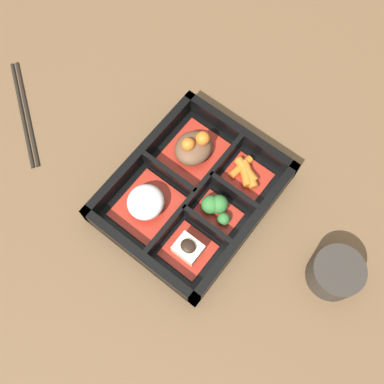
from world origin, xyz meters
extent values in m
plane|color=brown|center=(0.00, 0.00, 0.00)|extent=(3.00, 3.00, 0.00)
cube|color=black|center=(0.00, 0.00, 0.01)|extent=(0.28, 0.23, 0.01)
cube|color=black|center=(0.00, -0.11, 0.02)|extent=(0.28, 0.01, 0.04)
cube|color=black|center=(0.00, 0.11, 0.02)|extent=(0.28, 0.01, 0.04)
cube|color=black|center=(-0.13, 0.00, 0.02)|extent=(0.01, 0.23, 0.04)
cube|color=black|center=(0.13, 0.00, 0.02)|extent=(0.01, 0.23, 0.04)
cube|color=black|center=(0.00, -0.01, 0.02)|extent=(0.25, 0.01, 0.04)
cube|color=black|center=(-0.03, -0.05, 0.02)|extent=(0.01, 0.09, 0.04)
cube|color=black|center=(0.04, -0.05, 0.02)|extent=(0.01, 0.09, 0.04)
cube|color=black|center=(0.00, 0.05, 0.02)|extent=(0.01, 0.11, 0.04)
cube|color=maroon|center=(-0.06, 0.04, 0.01)|extent=(0.10, 0.09, 0.01)
ellipsoid|color=silver|center=(-0.06, 0.04, 0.03)|extent=(0.06, 0.06, 0.04)
cube|color=maroon|center=(0.06, 0.04, 0.01)|extent=(0.10, 0.09, 0.01)
ellipsoid|color=brown|center=(0.06, 0.04, 0.03)|extent=(0.07, 0.06, 0.03)
sphere|color=#D1661E|center=(0.08, 0.04, 0.05)|extent=(0.02, 0.02, 0.02)
sphere|color=#D1661E|center=(0.05, 0.05, 0.05)|extent=(0.02, 0.02, 0.02)
cube|color=maroon|center=(-0.08, -0.05, 0.01)|extent=(0.07, 0.07, 0.01)
cube|color=beige|center=(-0.08, -0.05, 0.03)|extent=(0.03, 0.04, 0.02)
ellipsoid|color=black|center=(-0.08, -0.05, 0.04)|extent=(0.02, 0.02, 0.01)
cube|color=maroon|center=(0.00, -0.05, 0.01)|extent=(0.05, 0.07, 0.01)
sphere|color=#2D6B2D|center=(0.01, -0.05, 0.03)|extent=(0.03, 0.03, 0.03)
sphere|color=#2D6B2D|center=(0.01, -0.05, 0.03)|extent=(0.03, 0.03, 0.03)
sphere|color=#2D6B2D|center=(-0.01, -0.07, 0.03)|extent=(0.02, 0.02, 0.02)
sphere|color=#2D6B2D|center=(0.00, -0.04, 0.03)|extent=(0.03, 0.03, 0.03)
cube|color=maroon|center=(0.08, -0.05, 0.01)|extent=(0.06, 0.07, 0.01)
cylinder|color=#D1661E|center=(0.08, -0.05, 0.02)|extent=(0.04, 0.04, 0.02)
cylinder|color=#D1661E|center=(0.09, -0.05, 0.02)|extent=(0.03, 0.05, 0.02)
cylinder|color=#D1661E|center=(0.09, -0.04, 0.02)|extent=(0.05, 0.02, 0.01)
cylinder|color=#D1661E|center=(0.08, -0.05, 0.02)|extent=(0.04, 0.05, 0.02)
cylinder|color=#2D2823|center=(0.03, -0.25, 0.03)|extent=(0.08, 0.08, 0.05)
cylinder|color=#597A38|center=(0.03, -0.25, 0.05)|extent=(0.06, 0.06, 0.01)
cylinder|color=black|center=(-0.06, 0.34, 0.00)|extent=(0.13, 0.19, 0.01)
cylinder|color=black|center=(-0.05, 0.33, 0.00)|extent=(0.13, 0.19, 0.01)
camera|label=1|loc=(-0.20, -0.16, 0.70)|focal=42.00mm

